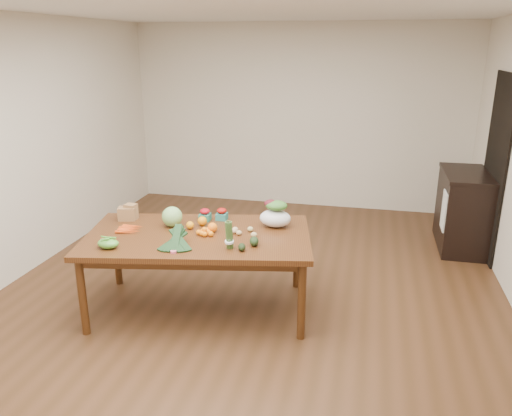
% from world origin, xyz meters
% --- Properties ---
extents(floor, '(6.00, 6.00, 0.00)m').
position_xyz_m(floor, '(0.00, 0.00, 0.00)').
color(floor, '#51311B').
rests_on(floor, ground).
extents(ceiling, '(5.00, 6.00, 0.02)m').
position_xyz_m(ceiling, '(0.00, 0.00, 2.70)').
color(ceiling, white).
rests_on(ceiling, room_walls).
extents(room_walls, '(5.02, 6.02, 2.70)m').
position_xyz_m(room_walls, '(0.00, 0.00, 1.35)').
color(room_walls, silver).
rests_on(room_walls, floor).
extents(dining_table, '(2.19, 1.48, 0.75)m').
position_xyz_m(dining_table, '(-0.39, -0.44, 0.38)').
color(dining_table, '#4D2C12').
rests_on(dining_table, floor).
extents(doorway_dark, '(0.02, 1.00, 2.10)m').
position_xyz_m(doorway_dark, '(2.48, 1.60, 1.05)').
color(doorway_dark, black).
rests_on(doorway_dark, floor).
extents(cabinet, '(0.52, 1.02, 0.94)m').
position_xyz_m(cabinet, '(2.22, 1.73, 0.47)').
color(cabinet, black).
rests_on(cabinet, floor).
extents(dish_towel, '(0.02, 0.28, 0.45)m').
position_xyz_m(dish_towel, '(1.96, 1.40, 0.55)').
color(dish_towel, white).
rests_on(dish_towel, cabinet).
extents(paper_bag, '(0.25, 0.22, 0.15)m').
position_xyz_m(paper_bag, '(-1.19, -0.23, 0.83)').
color(paper_bag, '#9A6445').
rests_on(paper_bag, dining_table).
extents(cabbage, '(0.19, 0.19, 0.19)m').
position_xyz_m(cabbage, '(-0.69, -0.30, 0.85)').
color(cabbage, '#84B86A').
rests_on(cabbage, dining_table).
extents(strawberry_basket_a, '(0.12, 0.12, 0.09)m').
position_xyz_m(strawberry_basket_a, '(-0.45, -0.07, 0.80)').
color(strawberry_basket_a, '#B90C22').
rests_on(strawberry_basket_a, dining_table).
extents(strawberry_basket_b, '(0.12, 0.12, 0.09)m').
position_xyz_m(strawberry_basket_b, '(-0.29, -0.02, 0.80)').
color(strawberry_basket_b, '#AE190B').
rests_on(strawberry_basket_b, dining_table).
extents(orange_a, '(0.07, 0.07, 0.07)m').
position_xyz_m(orange_a, '(-0.50, -0.33, 0.79)').
color(orange_a, orange).
rests_on(orange_a, dining_table).
extents(orange_b, '(0.09, 0.09, 0.09)m').
position_xyz_m(orange_b, '(-0.42, -0.22, 0.79)').
color(orange_b, '#FFAD0F').
rests_on(orange_b, dining_table).
extents(orange_c, '(0.09, 0.09, 0.09)m').
position_xyz_m(orange_c, '(-0.28, -0.36, 0.79)').
color(orange_c, orange).
rests_on(orange_c, dining_table).
extents(mandarin_cluster, '(0.21, 0.21, 0.08)m').
position_xyz_m(mandarin_cluster, '(-0.32, -0.45, 0.79)').
color(mandarin_cluster, orange).
rests_on(mandarin_cluster, dining_table).
extents(carrots, '(0.26, 0.25, 0.03)m').
position_xyz_m(carrots, '(-1.03, -0.49, 0.76)').
color(carrots, '#DA4E12').
rests_on(carrots, dining_table).
extents(snap_pea_bag, '(0.18, 0.14, 0.08)m').
position_xyz_m(snap_pea_bag, '(-1.02, -0.92, 0.79)').
color(snap_pea_bag, '#4B9933').
rests_on(snap_pea_bag, dining_table).
extents(kale_bunch, '(0.39, 0.45, 0.16)m').
position_xyz_m(kale_bunch, '(-0.46, -0.80, 0.83)').
color(kale_bunch, black).
rests_on(kale_bunch, dining_table).
extents(asparagus_bundle, '(0.10, 0.13, 0.26)m').
position_xyz_m(asparagus_bundle, '(-0.02, -0.71, 0.88)').
color(asparagus_bundle, '#54813B').
rests_on(asparagus_bundle, dining_table).
extents(potato_a, '(0.06, 0.05, 0.05)m').
position_xyz_m(potato_a, '(-0.07, -0.35, 0.77)').
color(potato_a, tan).
rests_on(potato_a, dining_table).
extents(potato_b, '(0.05, 0.05, 0.04)m').
position_xyz_m(potato_b, '(-0.02, -0.38, 0.77)').
color(potato_b, tan).
rests_on(potato_b, dining_table).
extents(potato_c, '(0.05, 0.05, 0.05)m').
position_xyz_m(potato_c, '(0.06, -0.27, 0.77)').
color(potato_c, tan).
rests_on(potato_c, dining_table).
extents(potato_d, '(0.06, 0.05, 0.05)m').
position_xyz_m(potato_d, '(-0.08, -0.31, 0.77)').
color(potato_d, tan).
rests_on(potato_d, dining_table).
extents(potato_e, '(0.06, 0.05, 0.05)m').
position_xyz_m(potato_e, '(0.12, -0.41, 0.77)').
color(potato_e, '#D3C67A').
rests_on(potato_e, dining_table).
extents(avocado_a, '(0.09, 0.11, 0.06)m').
position_xyz_m(avocado_a, '(0.09, -0.72, 0.78)').
color(avocado_a, black).
rests_on(avocado_a, dining_table).
extents(avocado_b, '(0.11, 0.13, 0.08)m').
position_xyz_m(avocado_b, '(0.17, -0.59, 0.79)').
color(avocado_b, black).
rests_on(avocado_b, dining_table).
extents(salad_bag, '(0.33, 0.27, 0.23)m').
position_xyz_m(salad_bag, '(0.25, -0.09, 0.86)').
color(salad_bag, white).
rests_on(salad_bag, dining_table).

